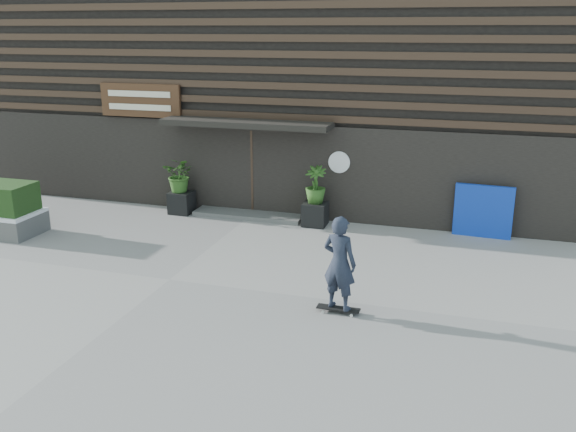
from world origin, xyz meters
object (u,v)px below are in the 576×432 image
(planter_pot_left, at_px, (182,202))
(blue_tarp, at_px, (483,211))
(planter_pot_right, at_px, (315,214))
(skateboarder, at_px, (340,263))

(planter_pot_left, distance_m, blue_tarp, 7.94)
(planter_pot_left, height_order, blue_tarp, blue_tarp)
(planter_pot_right, xyz_separation_m, blue_tarp, (4.13, 0.30, 0.35))
(blue_tarp, distance_m, skateboarder, 5.73)
(planter_pot_left, relative_size, planter_pot_right, 1.00)
(planter_pot_left, relative_size, blue_tarp, 0.44)
(planter_pot_right, distance_m, blue_tarp, 4.15)
(planter_pot_left, bearing_deg, skateboarder, -41.56)
(skateboarder, bearing_deg, planter_pot_right, 109.35)
(planter_pot_left, relative_size, skateboarder, 0.33)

